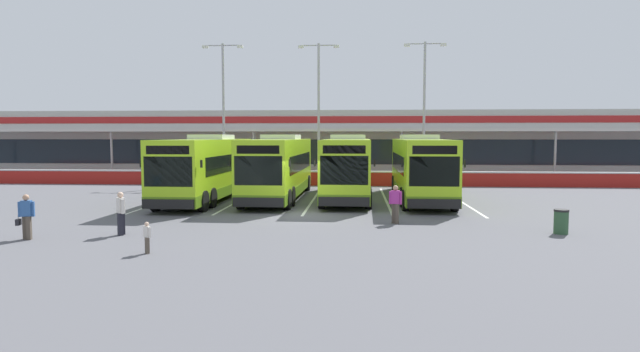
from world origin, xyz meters
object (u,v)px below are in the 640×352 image
lamp_post_centre (319,103)px  lamp_post_west (223,103)px  coach_bus_left_centre (279,168)px  pedestrian_in_dark_coat (395,203)px  coach_bus_leftmost (207,169)px  lamp_post_east (424,103)px  pedestrian_child (147,236)px  litter_bin (561,222)px  coach_bus_centre (348,168)px  pedestrian_near_bin (121,212)px  coach_bus_right_centre (420,169)px  pedestrian_with_handbag (26,216)px

lamp_post_centre → lamp_post_west: bearing=-176.2°
coach_bus_left_centre → pedestrian_in_dark_coat: size_ratio=7.52×
coach_bus_leftmost → lamp_post_east: size_ratio=1.11×
pedestrian_child → litter_bin: size_ratio=1.08×
coach_bus_leftmost → lamp_post_west: bearing=99.8°
coach_bus_centre → lamp_post_east: (5.77, 10.49, 4.50)m
coach_bus_centre → lamp_post_centre: lamp_post_centre is taller
coach_bus_leftmost → coach_bus_centre: 8.22m
pedestrian_child → pedestrian_near_bin: size_ratio=0.62×
coach_bus_leftmost → pedestrian_in_dark_coat: bearing=-36.0°
pedestrian_child → pedestrian_in_dark_coat: bearing=37.1°
lamp_post_centre → litter_bin: bearing=-63.4°
pedestrian_in_dark_coat → lamp_post_centre: 20.84m
lamp_post_west → coach_bus_left_centre: bearing=-60.5°
litter_bin → pedestrian_in_dark_coat: bearing=162.6°
lamp_post_centre → coach_bus_left_centre: bearing=-97.8°
coach_bus_leftmost → litter_bin: bearing=-29.8°
lamp_post_centre → lamp_post_east: same height
pedestrian_near_bin → lamp_post_centre: lamp_post_centre is taller
coach_bus_leftmost → coach_bus_right_centre: same height
pedestrian_with_handbag → litter_bin: 19.62m
coach_bus_centre → lamp_post_west: 15.01m
coach_bus_leftmost → coach_bus_left_centre: bearing=13.3°
coach_bus_centre → lamp_post_west: lamp_post_west is taller
pedestrian_in_dark_coat → lamp_post_east: (3.62, 19.42, 5.42)m
coach_bus_leftmost → pedestrian_child: bearing=-81.5°
pedestrian_with_handbag → coach_bus_left_centre: bearing=60.7°
coach_bus_left_centre → lamp_post_centre: (1.54, 11.18, 4.50)m
pedestrian_with_handbag → litter_bin: (19.46, 2.45, -0.39)m
pedestrian_in_dark_coat → lamp_post_east: lamp_post_east is taller
litter_bin → coach_bus_right_centre: bearing=111.3°
pedestrian_near_bin → coach_bus_leftmost: bearing=89.2°
pedestrian_near_bin → litter_bin: 16.53m
coach_bus_centre → coach_bus_left_centre: bearing=-172.5°
lamp_post_west → lamp_post_east: bearing=1.3°
lamp_post_west → pedestrian_in_dark_coat: bearing=-57.3°
pedestrian_with_handbag → pedestrian_in_dark_coat: same height
coach_bus_left_centre → pedestrian_near_bin: size_ratio=7.52×
pedestrian_in_dark_coat → pedestrian_near_bin: same height
coach_bus_leftmost → litter_bin: (16.32, -9.34, -1.32)m
coach_bus_leftmost → pedestrian_near_bin: bearing=-90.8°
pedestrian_with_handbag → pedestrian_child: (5.18, -1.85, -0.32)m
pedestrian_child → lamp_post_centre: bearing=82.2°
coach_bus_right_centre → pedestrian_near_bin: coach_bus_right_centre is taller
coach_bus_left_centre → litter_bin: (12.29, -10.30, -1.32)m
pedestrian_child → lamp_post_east: 28.81m
litter_bin → lamp_post_west: bearing=131.2°
coach_bus_leftmost → pedestrian_in_dark_coat: size_ratio=7.52×
coach_bus_left_centre → lamp_post_west: bearing=119.5°
coach_bus_centre → litter_bin: size_ratio=13.10×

